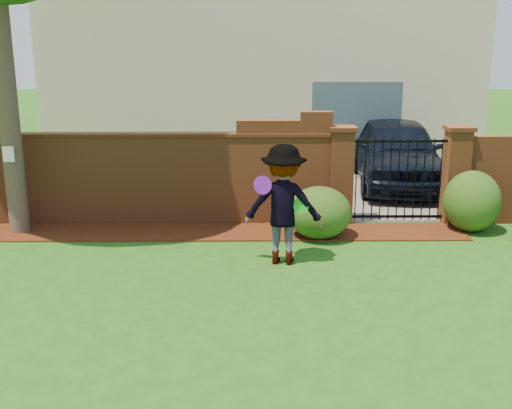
{
  "coord_description": "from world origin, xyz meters",
  "views": [
    {
      "loc": [
        0.68,
        -7.51,
        3.39
      ],
      "look_at": [
        0.75,
        1.4,
        1.05
      ],
      "focal_mm": 43.17,
      "sensor_mm": 36.0,
      "label": 1
    }
  ],
  "objects_px": {
    "man": "(283,205)",
    "frisbee_green": "(301,205)",
    "car": "(398,154)",
    "frisbee_purple": "(263,185)"
  },
  "relations": [
    {
      "from": "man",
      "to": "frisbee_green",
      "type": "relative_size",
      "value": 7.73
    },
    {
      "from": "car",
      "to": "frisbee_green",
      "type": "xyz_separation_m",
      "value": [
        -2.76,
        -5.36,
        0.16
      ]
    },
    {
      "from": "car",
      "to": "frisbee_green",
      "type": "height_order",
      "value": "car"
    },
    {
      "from": "man",
      "to": "frisbee_purple",
      "type": "relative_size",
      "value": 6.67
    },
    {
      "from": "car",
      "to": "frisbee_purple",
      "type": "xyz_separation_m",
      "value": [
        -3.35,
        -5.46,
        0.5
      ]
    },
    {
      "from": "car",
      "to": "frisbee_purple",
      "type": "height_order",
      "value": "car"
    },
    {
      "from": "man",
      "to": "car",
      "type": "bearing_deg",
      "value": -111.37
    },
    {
      "from": "frisbee_purple",
      "to": "car",
      "type": "bearing_deg",
      "value": 58.46
    },
    {
      "from": "frisbee_purple",
      "to": "frisbee_green",
      "type": "bearing_deg",
      "value": 9.39
    },
    {
      "from": "car",
      "to": "frisbee_green",
      "type": "distance_m",
      "value": 6.03
    }
  ]
}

